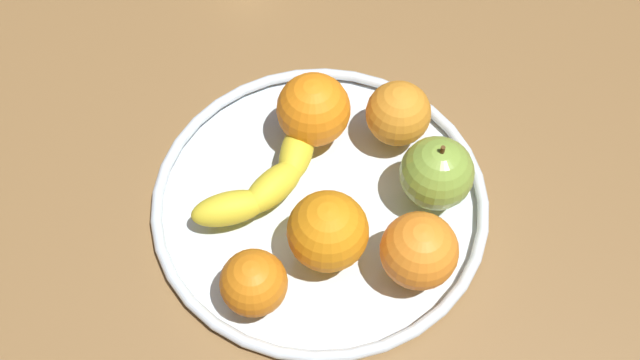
# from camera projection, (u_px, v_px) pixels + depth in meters

# --- Properties ---
(ground_plane) EXTENTS (1.69, 1.69, 0.04)m
(ground_plane) POSITION_uv_depth(u_px,v_px,m) (320.00, 214.00, 0.79)
(ground_plane) COLOR olive
(fruit_bowl) EXTENTS (0.35, 0.35, 0.02)m
(fruit_bowl) POSITION_uv_depth(u_px,v_px,m) (320.00, 200.00, 0.76)
(fruit_bowl) COLOR silver
(fruit_bowl) RESTS_ON ground_plane
(banana) EXTENTS (0.17, 0.10, 0.03)m
(banana) POSITION_uv_depth(u_px,v_px,m) (269.00, 179.00, 0.75)
(banana) COLOR yellow
(banana) RESTS_ON fruit_bowl
(apple) EXTENTS (0.07, 0.07, 0.08)m
(apple) POSITION_uv_depth(u_px,v_px,m) (437.00, 173.00, 0.73)
(apple) COLOR #86AD3F
(apple) RESTS_ON fruit_bowl
(orange_front_left) EXTENTS (0.08, 0.08, 0.08)m
(orange_front_left) POSITION_uv_depth(u_px,v_px,m) (328.00, 231.00, 0.69)
(orange_front_left) COLOR orange
(orange_front_left) RESTS_ON fruit_bowl
(orange_back_right) EXTENTS (0.08, 0.08, 0.08)m
(orange_back_right) POSITION_uv_depth(u_px,v_px,m) (313.00, 110.00, 0.77)
(orange_back_right) COLOR orange
(orange_back_right) RESTS_ON fruit_bowl
(orange_center) EXTENTS (0.07, 0.07, 0.07)m
(orange_center) POSITION_uv_depth(u_px,v_px,m) (398.00, 113.00, 0.77)
(orange_center) COLOR orange
(orange_center) RESTS_ON fruit_bowl
(orange_front_right) EXTENTS (0.07, 0.07, 0.07)m
(orange_front_right) POSITION_uv_depth(u_px,v_px,m) (419.00, 251.00, 0.68)
(orange_front_right) COLOR orange
(orange_front_right) RESTS_ON fruit_bowl
(orange_back_left) EXTENTS (0.06, 0.06, 0.06)m
(orange_back_left) POSITION_uv_depth(u_px,v_px,m) (254.00, 283.00, 0.67)
(orange_back_left) COLOR orange
(orange_back_left) RESTS_ON fruit_bowl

